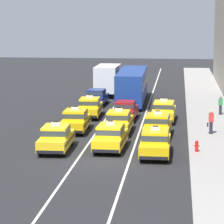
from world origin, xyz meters
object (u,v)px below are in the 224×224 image
at_px(taxi_right_second, 158,125).
at_px(pedestrian_mid_block, 220,105).
at_px(sedan_center_third, 125,110).
at_px(taxi_left_third, 90,107).
at_px(box_truck_left_fifth, 109,79).
at_px(taxi_right_third, 164,111).
at_px(sedan_left_fourth, 96,97).
at_px(taxi_center_nearest, 111,137).
at_px(taxi_center_second, 119,121).
at_px(taxi_left_sixth, 115,80).
at_px(taxi_right_nearest, 155,142).
at_px(taxi_left_nearest, 56,137).
at_px(bus_center_fourth, 132,85).
at_px(taxi_left_second, 76,120).
at_px(fire_hydrant, 197,146).
at_px(pedestrian_near_crosswalk, 211,122).

relative_size(taxi_right_second, pedestrian_mid_block, 2.88).
height_order(sedan_center_third, pedestrian_mid_block, pedestrian_mid_block).
bearing_deg(taxi_right_second, taxi_left_third, 128.71).
bearing_deg(box_truck_left_fifth, sedan_center_third, -77.89).
height_order(box_truck_left_fifth, taxi_right_third, box_truck_left_fifth).
xyz_separation_m(sedan_left_fourth, pedestrian_mid_block, (11.47, -4.74, 0.12)).
xyz_separation_m(taxi_center_nearest, taxi_center_second, (-0.02, 5.44, 0.00)).
height_order(taxi_left_sixth, taxi_center_second, same).
bearing_deg(taxi_right_nearest, taxi_left_nearest, 173.15).
relative_size(taxi_left_sixth, taxi_right_third, 0.99).
bearing_deg(sedan_left_fourth, taxi_center_nearest, -79.18).
distance_m(sedan_left_fourth, box_truck_left_fifth, 7.40).
bearing_deg(taxi_right_third, pedestrian_mid_block, 30.96).
height_order(box_truck_left_fifth, bus_center_fourth, box_truck_left_fifth).
bearing_deg(taxi_left_second, box_truck_left_fifth, 89.65).
relative_size(taxi_center_nearest, bus_center_fourth, 0.41).
distance_m(box_truck_left_fifth, sedan_center_third, 15.09).
distance_m(taxi_right_third, fire_hydrant, 11.51).
distance_m(sedan_left_fourth, taxi_center_second, 13.33).
bearing_deg(sedan_center_third, pedestrian_mid_block, 18.31).
distance_m(box_truck_left_fifth, taxi_left_sixth, 6.97).
distance_m(taxi_right_third, pedestrian_near_crosswalk, 6.55).
height_order(taxi_left_nearest, taxi_right_nearest, same).
distance_m(taxi_left_third, fire_hydrant, 15.24).
xyz_separation_m(taxi_left_sixth, taxi_right_third, (6.46, -21.86, 0.00)).
bearing_deg(taxi_center_nearest, box_truck_left_fifth, 97.07).
xyz_separation_m(bus_center_fourth, taxi_right_nearest, (3.19, -21.77, -0.94)).
distance_m(taxi_right_third, pedestrian_mid_block, 5.59).
bearing_deg(pedestrian_near_crosswalk, taxi_left_sixth, 110.11).
bearing_deg(box_truck_left_fifth, taxi_center_nearest, -82.93).
bearing_deg(box_truck_left_fifth, pedestrian_near_crosswalk, -64.12).
distance_m(taxi_left_sixth, taxi_right_third, 22.80).
distance_m(taxi_center_nearest, pedestrian_near_crosswalk, 8.51).
height_order(box_truck_left_fifth, taxi_center_second, box_truck_left_fifth).
xyz_separation_m(taxi_left_second, bus_center_fourth, (3.10, 14.70, 0.94)).
height_order(taxi_left_nearest, taxi_left_third, same).
bearing_deg(taxi_center_second, taxi_right_nearest, -66.43).
height_order(taxi_left_sixth, taxi_right_nearest, same).
xyz_separation_m(taxi_center_second, pedestrian_mid_block, (7.99, 8.13, 0.09)).
xyz_separation_m(box_truck_left_fifth, taxi_right_third, (6.36, -14.95, -0.90)).
height_order(sedan_left_fourth, taxi_right_second, taxi_right_second).
xyz_separation_m(taxi_left_nearest, sedan_center_third, (3.46, 11.58, -0.03)).
distance_m(taxi_center_nearest, fire_hydrant, 5.60).
relative_size(taxi_left_nearest, taxi_right_second, 0.99).
xyz_separation_m(sedan_center_third, fire_hydrant, (5.59, -11.49, -0.30)).
height_order(taxi_center_second, pedestrian_near_crosswalk, taxi_center_second).
bearing_deg(fire_hydrant, taxi_center_second, 132.93).
xyz_separation_m(taxi_left_nearest, taxi_left_sixth, (0.20, 33.22, 0.00)).
height_order(sedan_left_fourth, taxi_right_third, taxi_right_third).
relative_size(taxi_left_nearest, taxi_left_second, 1.00).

